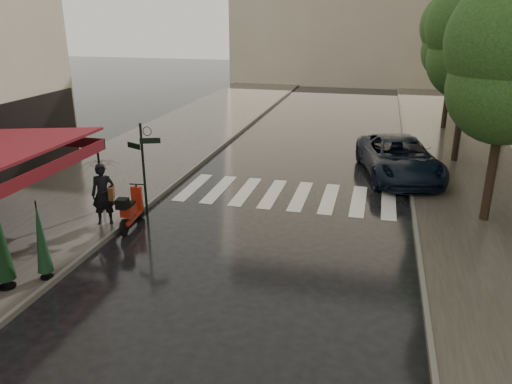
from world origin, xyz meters
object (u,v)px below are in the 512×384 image
at_px(scooter, 131,211).
at_px(parasol_back, 41,238).
at_px(parked_car, 399,158).
at_px(pedestrian_with_umbrella, 101,171).

bearing_deg(scooter, parasol_back, -103.47).
xyz_separation_m(parked_car, parasol_back, (-8.65, -10.98, 0.41)).
bearing_deg(scooter, pedestrian_with_umbrella, -176.14).
bearing_deg(scooter, parked_car, 35.73).
xyz_separation_m(pedestrian_with_umbrella, scooter, (0.81, 0.14, -1.28)).
distance_m(pedestrian_with_umbrella, parasol_back, 3.54).
height_order(scooter, parasol_back, parasol_back).
height_order(pedestrian_with_umbrella, parked_car, pedestrian_with_umbrella).
bearing_deg(pedestrian_with_umbrella, scooter, -11.85).
xyz_separation_m(scooter, parked_car, (8.19, 7.36, 0.24)).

